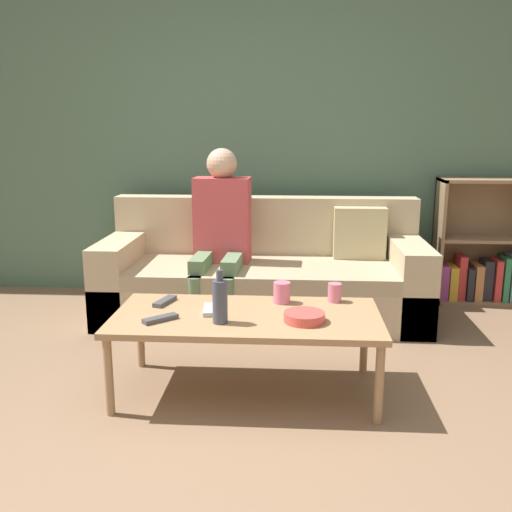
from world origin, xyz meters
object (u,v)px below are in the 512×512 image
object	(u,v)px
snack_bowl	(304,317)
coffee_table	(247,321)
couch	(264,278)
bookshelf	(480,257)
person_adult	(221,225)
cup_near	(335,293)
tv_remote_1	(165,301)
cup_far	(282,293)
tv_remote_2	(160,319)
bottle	(220,301)
tv_remote_0	(209,310)

from	to	relation	value
snack_bowl	coffee_table	bearing A→B (deg)	162.32
couch	bookshelf	bearing A→B (deg)	15.38
person_adult	snack_bowl	distance (m)	1.35
bookshelf	snack_bowl	world-z (taller)	bookshelf
couch	cup_near	distance (m)	1.07
tv_remote_1	cup_far	bearing A→B (deg)	21.92
cup_near	cup_far	size ratio (longest dim) A/B	0.89
coffee_table	tv_remote_2	world-z (taller)	tv_remote_2
snack_bowl	bookshelf	bearing A→B (deg)	52.13
bookshelf	bottle	xyz separation A→B (m)	(-1.73, -1.77, 0.18)
bookshelf	tv_remote_2	size ratio (longest dim) A/B	5.81
couch	cup_far	xyz separation A→B (m)	(0.14, -1.01, 0.19)
coffee_table	tv_remote_2	bearing A→B (deg)	-162.63
tv_remote_0	tv_remote_2	bearing A→B (deg)	-150.41
tv_remote_2	tv_remote_1	bearing A→B (deg)	146.28
bookshelf	tv_remote_1	distance (m)	2.54
couch	bookshelf	size ratio (longest dim) A/B	2.37
couch	snack_bowl	bearing A→B (deg)	-79.03
cup_near	bottle	size ratio (longest dim) A/B	0.39
person_adult	snack_bowl	world-z (taller)	person_adult
tv_remote_2	coffee_table	bearing A→B (deg)	65.30
tv_remote_0	bottle	size ratio (longest dim) A/B	0.69
bookshelf	coffee_table	xyz separation A→B (m)	(-1.62, -1.64, 0.04)
tv_remote_2	bottle	bearing A→B (deg)	46.79
couch	tv_remote_1	size ratio (longest dim) A/B	12.33
tv_remote_2	snack_bowl	xyz separation A→B (m)	(0.67, 0.04, 0.01)
person_adult	cup_far	distance (m)	1.05
bottle	cup_far	bearing A→B (deg)	49.63
tv_remote_2	snack_bowl	distance (m)	0.67
snack_bowl	tv_remote_1	bearing A→B (deg)	161.74
coffee_table	cup_far	world-z (taller)	cup_far
cup_near	snack_bowl	size ratio (longest dim) A/B	0.51
tv_remote_1	tv_remote_2	distance (m)	0.27
couch	tv_remote_2	distance (m)	1.40
cup_far	tv_remote_2	distance (m)	0.64
cup_far	tv_remote_1	bearing A→B (deg)	-175.11
couch	bottle	xyz separation A→B (m)	(-0.14, -1.33, 0.25)
cup_far	tv_remote_2	xyz separation A→B (m)	(-0.56, -0.32, -0.04)
cup_far	bookshelf	bearing A→B (deg)	44.80
person_adult	tv_remote_1	distance (m)	1.03
coffee_table	bookshelf	bearing A→B (deg)	45.38
bookshelf	tv_remote_2	distance (m)	2.68
tv_remote_0	couch	bearing A→B (deg)	73.63
coffee_table	cup_far	distance (m)	0.27
tv_remote_1	couch	bearing A→B (deg)	83.65
person_adult	coffee_table	bearing A→B (deg)	-74.00
snack_bowl	tv_remote_2	bearing A→B (deg)	-176.98
bookshelf	bottle	size ratio (longest dim) A/B	3.66
person_adult	tv_remote_0	xyz separation A→B (m)	(0.08, -1.11, -0.23)
cup_near	snack_bowl	distance (m)	0.36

